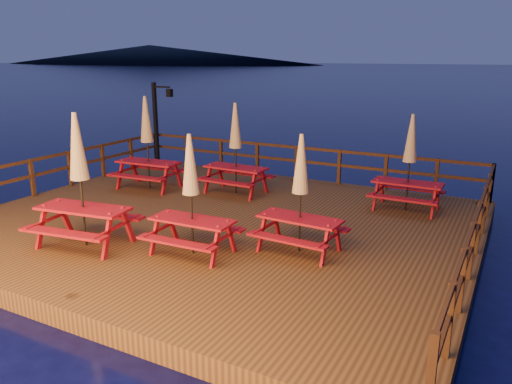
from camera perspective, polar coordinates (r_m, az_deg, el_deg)
ground at (r=12.58m, az=-4.36°, el=-4.92°), size 500.00×500.00×0.00m
deck at (r=12.51m, az=-4.38°, el=-4.06°), size 12.00×10.00×0.40m
deck_piles at (r=12.68m, az=-4.33°, el=-6.19°), size 11.44×9.44×1.40m
railing at (r=13.70m, az=-0.48°, el=1.93°), size 11.80×9.75×1.10m
lamp_post at (r=18.78m, az=-11.05°, el=8.51°), size 0.85×0.18×3.00m
headland_left at (r=260.10m, az=-12.05°, el=15.12°), size 180.00×84.00×9.00m
picnic_table_0 at (r=13.47m, az=17.13°, el=3.38°), size 1.77×1.46×2.52m
picnic_table_1 at (r=10.05m, az=-7.43°, el=-0.13°), size 1.79×1.49×2.48m
picnic_table_2 at (r=10.99m, az=-19.45°, el=1.47°), size 2.20×1.91×2.85m
picnic_table_3 at (r=10.12m, az=5.10°, el=-0.01°), size 1.80×1.51×2.46m
picnic_table_4 at (r=15.40m, az=-12.33°, el=5.67°), size 2.06×1.74×2.79m
picnic_table_5 at (r=14.52m, az=-2.35°, el=5.14°), size 1.89×1.57×2.65m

